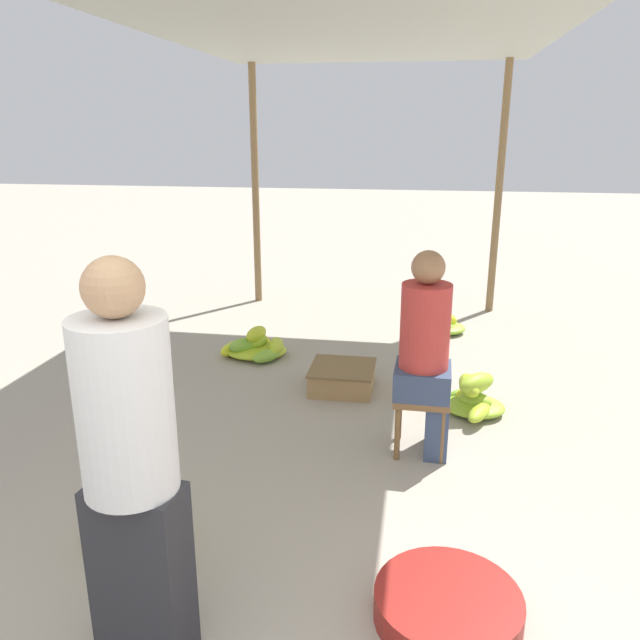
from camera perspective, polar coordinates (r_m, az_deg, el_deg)
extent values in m
cylinder|color=olive|center=(7.22, -5.93, 11.94)|extent=(0.08, 0.08, 2.63)
cylinder|color=olive|center=(7.01, 16.03, 11.23)|extent=(0.08, 0.08, 2.63)
cube|color=#9EA399|center=(4.19, 1.89, 26.61)|extent=(3.06, 6.08, 0.04)
cube|color=#2D2D33|center=(2.61, -15.97, -21.34)|extent=(0.37, 0.24, 0.73)
cylinder|color=white|center=(2.26, -17.40, -7.56)|extent=(0.37, 0.37, 0.64)
sphere|color=tan|center=(2.12, -18.40, 2.86)|extent=(0.21, 0.21, 0.21)
cube|color=brown|center=(3.94, 9.26, -6.94)|extent=(0.34, 0.34, 0.04)
cylinder|color=brown|center=(3.90, 7.08, -10.26)|extent=(0.04, 0.04, 0.35)
cylinder|color=brown|center=(3.91, 11.13, -10.45)|extent=(0.04, 0.04, 0.35)
cylinder|color=brown|center=(4.15, 7.25, -8.54)|extent=(0.04, 0.04, 0.35)
cylinder|color=brown|center=(4.15, 11.05, -8.72)|extent=(0.04, 0.04, 0.35)
cube|color=#384766|center=(4.02, 10.61, -9.27)|extent=(0.15, 0.31, 0.39)
cube|color=#384766|center=(3.90, 9.34, -5.47)|extent=(0.35, 0.35, 0.18)
cylinder|color=#BF3833|center=(3.78, 9.60, -0.57)|extent=(0.31, 0.31, 0.52)
sphere|color=#9E704C|center=(3.69, 9.87, 4.77)|extent=(0.20, 0.20, 0.20)
cylinder|color=maroon|center=(2.90, 11.59, -24.30)|extent=(0.61, 0.61, 0.13)
ellipsoid|color=#86BA34|center=(3.31, -15.91, -18.83)|extent=(0.16, 0.24, 0.10)
ellipsoid|color=yellow|center=(3.31, -15.17, -17.93)|extent=(0.26, 0.33, 0.10)
ellipsoid|color=#ABC92E|center=(3.40, -14.86, -17.55)|extent=(0.33, 0.18, 0.11)
ellipsoid|color=#BCD02A|center=(3.32, -15.25, -16.63)|extent=(0.28, 0.21, 0.13)
ellipsoid|color=#7AB536|center=(3.37, -16.51, -15.60)|extent=(0.31, 0.20, 0.12)
ellipsoid|color=#91BE32|center=(3.25, -16.25, -19.42)|extent=(0.24, 0.16, 0.13)
ellipsoid|color=yellow|center=(3.43, -16.78, -17.65)|extent=(0.47, 0.41, 0.10)
ellipsoid|color=#B4CC2C|center=(5.58, -4.08, -2.38)|extent=(0.17, 0.35, 0.13)
ellipsoid|color=yellow|center=(5.81, -5.40, -1.88)|extent=(0.29, 0.32, 0.11)
ellipsoid|color=#C0D12A|center=(5.57, -5.85, -1.28)|extent=(0.20, 0.30, 0.13)
ellipsoid|color=#7CB636|center=(5.57, -7.00, -2.30)|extent=(0.30, 0.28, 0.13)
ellipsoid|color=#80B735|center=(5.45, -4.88, -3.28)|extent=(0.28, 0.31, 0.11)
ellipsoid|color=#A0C42F|center=(5.62, -5.80, -1.90)|extent=(0.25, 0.27, 0.13)
ellipsoid|color=yellow|center=(5.67, -7.94, -2.59)|extent=(0.23, 0.35, 0.12)
ellipsoid|color=#B1CB2C|center=(5.64, -5.88, -2.74)|extent=(0.55, 0.48, 0.10)
ellipsoid|color=#9FC430|center=(4.56, 14.13, -5.61)|extent=(0.33, 0.34, 0.14)
ellipsoid|color=yellow|center=(4.80, 13.33, -6.45)|extent=(0.25, 0.31, 0.11)
ellipsoid|color=#ACC92D|center=(4.50, 14.37, -8.16)|extent=(0.23, 0.35, 0.09)
ellipsoid|color=#9AC231|center=(4.62, 13.99, -7.10)|extent=(0.28, 0.24, 0.11)
ellipsoid|color=#80B735|center=(4.78, 12.85, -6.82)|extent=(0.24, 0.18, 0.11)
ellipsoid|color=#74B337|center=(4.79, 13.54, -6.76)|extent=(0.25, 0.28, 0.11)
ellipsoid|color=#B3CC2C|center=(4.59, 13.50, -5.83)|extent=(0.18, 0.34, 0.13)
ellipsoid|color=#96C031|center=(4.66, 13.92, -7.65)|extent=(0.43, 0.38, 0.10)
ellipsoid|color=yellow|center=(6.35, 11.16, -0.05)|extent=(0.29, 0.16, 0.15)
ellipsoid|color=#85BA34|center=(6.25, 11.00, -0.85)|extent=(0.35, 0.30, 0.11)
ellipsoid|color=#92BF32|center=(6.30, 10.61, -0.68)|extent=(0.30, 0.32, 0.13)
ellipsoid|color=#91BE32|center=(6.45, 11.77, -0.49)|extent=(0.31, 0.33, 0.09)
ellipsoid|color=#CAD528|center=(6.52, 11.15, -0.02)|extent=(0.33, 0.27, 0.14)
ellipsoid|color=#B7CE2B|center=(6.33, 9.93, -0.19)|extent=(0.29, 0.17, 0.14)
ellipsoid|color=#8BBC33|center=(6.36, 11.13, -0.67)|extent=(0.45, 0.39, 0.10)
cube|color=#9E7A4C|center=(4.90, 2.06, -5.40)|extent=(0.48, 0.48, 0.17)
cube|color=brown|center=(4.87, 2.07, -4.38)|extent=(0.50, 0.50, 0.02)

